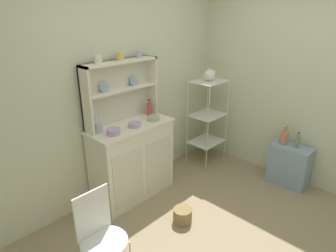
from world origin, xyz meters
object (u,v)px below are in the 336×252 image
Objects in this scene: cup_cream_0 at (98,59)px; jam_bottle at (149,109)px; bakers_rack at (208,113)px; porcelain_teapot at (210,75)px; hutch_cabinet at (132,160)px; hutch_shelf_unit at (119,87)px; oil_bottle at (298,141)px; side_shelf_blue at (289,165)px; utensil_jar at (98,127)px; wire_chair at (100,232)px; flower_vase at (284,137)px; bowl_mixing_large at (113,132)px; floor_basket at (183,215)px.

cup_cream_0 reaches higher than jam_bottle.
bakers_rack is 0.54m from porcelain_teapot.
bakers_rack is at bearing -5.15° from hutch_cabinet.
hutch_shelf_unit reaches higher than oil_bottle.
hutch_cabinet is 2.01m from side_shelf_blue.
jam_bottle is (0.37, -0.08, -0.32)m from hutch_shelf_unit.
side_shelf_blue is at bearing -35.09° from utensil_jar.
wire_chair is at bearing -141.53° from hutch_cabinet.
side_shelf_blue is 0.38m from flower_vase.
porcelain_teapot is (2.28, 0.66, 0.78)m from wire_chair.
hutch_cabinet is 0.87m from hutch_shelf_unit.
wire_chair is 2.89× the size of flower_vase.
side_shelf_blue is 5.91× the size of cup_cream_0.
hutch_cabinet is at bearing -24.31° from cup_cream_0.
wire_chair is 1.08m from bowl_mixing_large.
hutch_shelf_unit is 1.33m from porcelain_teapot.
jam_bottle is (-0.94, 0.20, 0.24)m from bakers_rack.
cup_cream_0 is (-0.30, 0.89, 1.58)m from floor_basket.
floor_basket is at bearing -71.50° from cup_cream_0.
bakers_rack is at bearing -12.28° from jam_bottle.
jam_bottle is 1.75m from flower_vase.
side_shelf_blue is 2.59m from wire_chair.
cup_cream_0 is at bearing 145.10° from flower_vase.
hutch_shelf_unit reaches higher than wire_chair.
hutch_shelf_unit is 6.48× the size of bowl_mixing_large.
floor_basket is at bearing -87.97° from hutch_cabinet.
cup_cream_0 reaches higher than oil_bottle.
utensil_jar reaches higher than floor_basket.
wire_chair is 1.62m from cup_cream_0.
porcelain_teapot is at bearing 8.24° from wire_chair.
flower_vase is at bearing -32.60° from utensil_jar.
hutch_shelf_unit is 0.53m from bowl_mixing_large.
hutch_shelf_unit is at bearing 90.00° from hutch_cabinet.
hutch_cabinet is 4.84× the size of oil_bottle.
hutch_shelf_unit is 0.76× the size of bakers_rack.
bowl_mixing_large is (-1.59, 0.04, 0.18)m from bakers_rack.
bakers_rack is 1.23m from oil_bottle.
oil_bottle is at bearing -19.77° from floor_basket.
hutch_shelf_unit is 3.75× the size of porcelain_teapot.
flower_vase is at bearing -76.63° from porcelain_teapot.
cup_cream_0 is at bearing 141.68° from oil_bottle.
side_shelf_blue is 3.68× the size of bowl_mixing_large.
hutch_shelf_unit reaches higher than jam_bottle.
jam_bottle is at bearing 0.61° from utensil_jar.
cup_cream_0 is 0.70m from utensil_jar.
flower_vase is (1.55, -1.15, 0.16)m from hutch_cabinet.
flower_vase is (1.92, -1.22, -0.35)m from utensil_jar.
porcelain_teapot reaches higher than bowl_mixing_large.
hutch_cabinet is 4.46× the size of utensil_jar.
hutch_shelf_unit is at bearing 39.21° from bowl_mixing_large.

